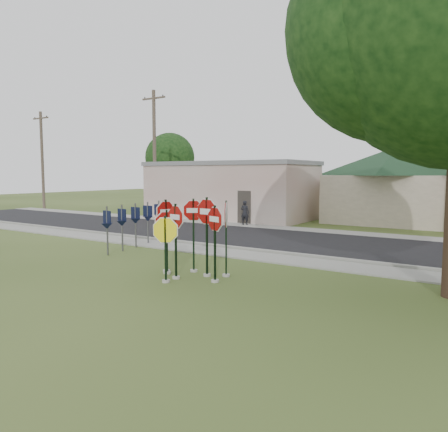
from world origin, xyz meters
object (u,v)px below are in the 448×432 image
Objects in this scene: stop_sign_center at (176,231)px; stop_sign_yellow at (165,241)px; utility_pole_near at (154,152)px; pedestrian at (245,213)px; stop_sign_left at (167,233)px.

stop_sign_yellow is (0.04, -0.53, -0.23)m from stop_sign_center.
stop_sign_center is at bearing 93.97° from stop_sign_yellow.
stop_sign_center is 0.58m from stop_sign_yellow.
pedestrian is at bearing -5.86° from utility_pole_near.
pedestrian is (-5.45, 13.39, -0.69)m from stop_sign_center.
utility_pole_near is at bearing 133.58° from stop_sign_left.
stop_sign_left is 13.86m from pedestrian.
utility_pole_near reaches higher than stop_sign_center.
utility_pole_near reaches higher than pedestrian.
utility_pole_near is 9.45m from pedestrian.
utility_pole_near is 6.15× the size of pedestrian.
utility_pole_near reaches higher than stop_sign_left.
stop_sign_yellow is at bearing -51.10° from stop_sign_left.
stop_sign_left is at bearing 128.90° from stop_sign_yellow.
stop_sign_left is (-0.70, 0.38, -0.16)m from stop_sign_center.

